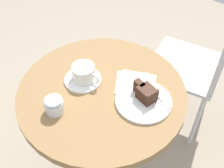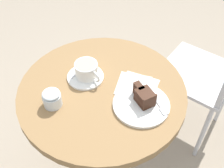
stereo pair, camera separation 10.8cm
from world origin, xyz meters
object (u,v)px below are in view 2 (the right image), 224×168
at_px(saucer, 85,77).
at_px(coffee_cup, 87,70).
at_px(cake_plate, 141,105).
at_px(sugar_pot, 52,98).
at_px(cake_slice, 144,96).
at_px(cafe_chair, 219,66).
at_px(napkin, 136,86).
at_px(teaspoon, 81,69).
at_px(fork, 159,105).

bearing_deg(saucer, coffee_cup, 53.38).
relative_size(cake_plate, sugar_pot, 3.06).
distance_m(cake_slice, cafe_chair, 0.58).
bearing_deg(sugar_pot, cake_plate, 45.16).
bearing_deg(cafe_chair, cake_plate, -12.73).
xyz_separation_m(cake_plate, sugar_pot, (-0.23, -0.24, 0.03)).
bearing_deg(sugar_pot, coffee_cup, 96.49).
xyz_separation_m(napkin, sugar_pot, (-0.15, -0.29, 0.03)).
xyz_separation_m(cake_plate, cake_slice, (-0.00, 0.01, 0.03)).
xyz_separation_m(teaspoon, fork, (0.36, 0.09, 0.00)).
bearing_deg(cafe_chair, napkin, -22.08).
xyz_separation_m(teaspoon, cake_slice, (0.30, 0.06, 0.03)).
distance_m(napkin, cafe_chair, 0.54).
xyz_separation_m(cake_plate, fork, (0.05, 0.04, 0.01)).
xyz_separation_m(teaspoon, sugar_pot, (0.07, -0.19, 0.02)).
bearing_deg(cake_plate, sugar_pot, -134.84).
relative_size(cake_slice, napkin, 0.53).
height_order(teaspoon, cake_slice, cake_slice).
xyz_separation_m(cake_slice, sugar_pot, (-0.23, -0.25, -0.00)).
bearing_deg(sugar_pot, cafe_chair, 71.67).
bearing_deg(fork, teaspoon, -146.31).
bearing_deg(saucer, cake_plate, 12.01).
relative_size(teaspoon, sugar_pot, 1.39).
distance_m(coffee_cup, cake_slice, 0.26).
distance_m(coffee_cup, teaspoon, 0.06).
height_order(coffee_cup, sugar_pot, coffee_cup).
bearing_deg(sugar_pot, cake_slice, 47.20).
bearing_deg(teaspoon, cake_plate, -97.24).
height_order(fork, cafe_chair, cafe_chair).
relative_size(cake_slice, sugar_pot, 1.52).
height_order(teaspoon, napkin, teaspoon).
bearing_deg(coffee_cup, cafe_chair, 64.98).
bearing_deg(cake_plate, fork, 40.13).
xyz_separation_m(fork, napkin, (-0.13, 0.02, -0.01)).
relative_size(cake_plate, cake_slice, 2.02).
distance_m(coffee_cup, cake_plate, 0.26).
relative_size(saucer, cake_slice, 1.42).
distance_m(cake_plate, napkin, 0.10).
relative_size(fork, napkin, 0.67).
height_order(saucer, cake_plate, cake_plate).
bearing_deg(cake_slice, sugar_pot, -132.80).
bearing_deg(napkin, cake_plate, -35.72).
height_order(saucer, coffee_cup, coffee_cup).
bearing_deg(teaspoon, cafe_chair, -44.36).
bearing_deg(cafe_chair, teaspoon, -38.47).
xyz_separation_m(saucer, cake_slice, (0.26, 0.07, 0.03)).
relative_size(cake_slice, cafe_chair, 0.11).
bearing_deg(cake_slice, cafe_chair, 86.59).
distance_m(teaspoon, cake_slice, 0.31).
relative_size(napkin, cafe_chair, 0.21).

